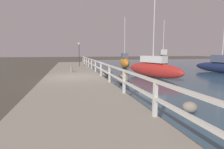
{
  "coord_description": "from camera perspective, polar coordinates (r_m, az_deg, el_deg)",
  "views": [
    {
      "loc": [
        -0.28,
        -12.17,
        1.98
      ],
      "look_at": [
        2.17,
        -2.17,
        0.64
      ],
      "focal_mm": 28.0,
      "sensor_mm": 36.0,
      "label": 1
    }
  ],
  "objects": [
    {
      "name": "boulder_mid_strip",
      "position": [
        10.81,
        3.65,
        -1.57
      ],
      "size": [
        0.8,
        0.72,
        0.6
      ],
      "color": "gray",
      "rests_on": "ground"
    },
    {
      "name": "dock_walkway",
      "position": [
        12.31,
        -12.31,
        -1.38
      ],
      "size": [
        3.98,
        36.0,
        0.28
      ],
      "color": "gray",
      "rests_on": "ground"
    },
    {
      "name": "sailboat_red",
      "position": [
        14.04,
        13.18,
        1.94
      ],
      "size": [
        2.48,
        5.86,
        5.99
      ],
      "rotation": [
        0.0,
        0.0,
        0.28
      ],
      "color": "red",
      "rests_on": "water_surface"
    },
    {
      "name": "sailboat_navy",
      "position": [
        19.42,
        32.13,
        2.31
      ],
      "size": [
        1.72,
        5.82,
        5.98
      ],
      "rotation": [
        0.0,
        0.0,
        0.13
      ],
      "color": "#192347",
      "rests_on": "water_surface"
    },
    {
      "name": "sailboat_teal",
      "position": [
        24.41,
        16.26,
        4.6
      ],
      "size": [
        2.6,
        4.46,
        6.04
      ],
      "rotation": [
        0.0,
        0.0,
        -0.36
      ],
      "color": "#1E707A",
      "rests_on": "water_surface"
    },
    {
      "name": "railing",
      "position": [
        12.4,
        -3.65,
        2.61
      ],
      "size": [
        0.1,
        32.5,
        0.98
      ],
      "color": "silver",
      "rests_on": "dock_walkway"
    },
    {
      "name": "sailboat_orange",
      "position": [
        21.92,
        4.13,
        4.1
      ],
      "size": [
        1.73,
        4.65,
        6.15
      ],
      "rotation": [
        0.0,
        0.0,
        -0.16
      ],
      "color": "orange",
      "rests_on": "water_surface"
    },
    {
      "name": "dock_lamp",
      "position": [
        21.33,
        -10.72,
        8.23
      ],
      "size": [
        0.25,
        0.25,
        2.79
      ],
      "color": "#2D2D33",
      "rests_on": "dock_walkway"
    },
    {
      "name": "boulder_near_dock",
      "position": [
        6.35,
        24.04,
        -9.69
      ],
      "size": [
        0.49,
        0.44,
        0.37
      ],
      "color": "gray",
      "rests_on": "ground"
    },
    {
      "name": "boulder_far_strip",
      "position": [
        13.8,
        -1.94,
        0.17
      ],
      "size": [
        0.65,
        0.59,
        0.49
      ],
      "color": "gray",
      "rests_on": "ground"
    },
    {
      "name": "mooring_bollard",
      "position": [
        15.43,
        -13.13,
        1.73
      ],
      "size": [
        0.18,
        0.18,
        0.46
      ],
      "color": "gray",
      "rests_on": "dock_walkway"
    },
    {
      "name": "boulder_water_edge",
      "position": [
        15.97,
        -0.9,
        0.93
      ],
      "size": [
        0.49,
        0.44,
        0.36
      ],
      "color": "gray",
      "rests_on": "ground"
    },
    {
      "name": "ground_plane",
      "position": [
        12.33,
        -12.29,
        -2.01
      ],
      "size": [
        120.0,
        120.0,
        0.0
      ],
      "primitive_type": "plane",
      "color": "#4C473D"
    }
  ]
}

